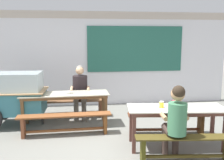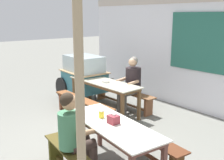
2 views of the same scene
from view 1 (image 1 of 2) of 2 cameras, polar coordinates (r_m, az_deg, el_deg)
name	(u,v)px [view 1 (image 1 of 2)]	position (r m, az deg, el deg)	size (l,w,h in m)	color
ground_plane	(125,145)	(4.78, 3.04, -14.33)	(40.00, 40.00, 0.00)	slate
backdrop_wall	(109,57)	(7.35, -0.77, 5.27)	(7.09, 0.23, 2.65)	silver
dining_table_far	(65,97)	(5.69, -10.45, -3.71)	(1.91, 0.65, 0.72)	#B7B49B
dining_table_near	(176,112)	(4.63, 14.20, -6.90)	(1.75, 0.79, 0.72)	white
bench_far_back	(66,105)	(6.34, -10.22, -5.63)	(1.91, 0.33, 0.42)	brown
bench_far_front	(65,121)	(5.22, -10.50, -8.96)	(1.85, 0.31, 0.42)	brown
bench_near_back	(167,121)	(5.28, 12.32, -9.00)	(1.61, 0.44, 0.42)	#562B17
bench_near_front	(186,146)	(4.23, 16.17, -13.94)	(1.59, 0.40, 0.42)	#473C17
food_cart	(17,95)	(5.98, -20.51, -3.08)	(1.59, 0.91, 1.18)	teal
person_center_facing	(80,89)	(6.19, -7.16, -1.95)	(0.47, 0.57, 1.27)	#666159
person_near_front	(176,118)	(4.10, 14.10, -8.30)	(0.42, 0.52, 1.23)	#41312C
tissue_box	(177,104)	(4.61, 14.31, -5.19)	(0.15, 0.13, 0.14)	maroon
condiment_jar	(162,105)	(4.52, 11.04, -5.43)	(0.08, 0.08, 0.11)	yellow
soup_bowl	(68,92)	(5.65, -9.73, -2.75)	(0.17, 0.17, 0.05)	silver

